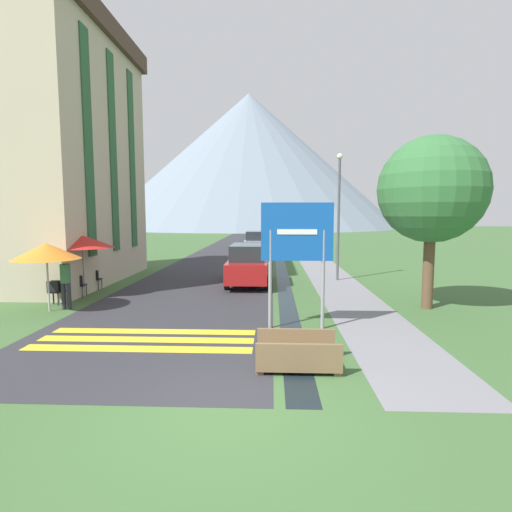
# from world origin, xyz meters

# --- Properties ---
(ground_plane) EXTENTS (160.00, 160.00, 0.00)m
(ground_plane) POSITION_xyz_m (0.00, 20.00, 0.00)
(ground_plane) COLOR #3D6033
(road) EXTENTS (6.40, 60.00, 0.01)m
(road) POSITION_xyz_m (-2.50, 30.00, 0.00)
(road) COLOR #2D2D33
(road) RESTS_ON ground_plane
(footpath) EXTENTS (2.20, 60.00, 0.01)m
(footpath) POSITION_xyz_m (3.60, 30.00, 0.00)
(footpath) COLOR slate
(footpath) RESTS_ON ground_plane
(drainage_channel) EXTENTS (0.60, 60.00, 0.00)m
(drainage_channel) POSITION_xyz_m (1.20, 30.00, 0.00)
(drainage_channel) COLOR black
(drainage_channel) RESTS_ON ground_plane
(crosswalk_marking) EXTENTS (5.44, 1.84, 0.01)m
(crosswalk_marking) POSITION_xyz_m (-2.50, 3.47, 0.01)
(crosswalk_marking) COLOR yellow
(crosswalk_marking) RESTS_ON ground_plane
(mountain_distant) EXTENTS (72.41, 72.41, 32.52)m
(mountain_distant) POSITION_xyz_m (-5.25, 94.57, 16.26)
(mountain_distant) COLOR slate
(mountain_distant) RESTS_ON ground_plane
(hotel_building) EXTENTS (6.10, 9.46, 11.81)m
(hotel_building) POSITION_xyz_m (-9.40, 12.00, 6.34)
(hotel_building) COLOR #BCAD93
(hotel_building) RESTS_ON ground_plane
(road_sign) EXTENTS (1.96, 0.11, 3.47)m
(road_sign) POSITION_xyz_m (1.34, 4.64, 2.34)
(road_sign) COLOR gray
(road_sign) RESTS_ON ground_plane
(footbridge) EXTENTS (1.70, 1.10, 0.65)m
(footbridge) POSITION_xyz_m (1.20, 1.86, 0.23)
(footbridge) COLOR brown
(footbridge) RESTS_ON ground_plane
(parked_car_near) EXTENTS (1.84, 4.50, 1.82)m
(parked_car_near) POSITION_xyz_m (-0.40, 11.56, 0.91)
(parked_car_near) COLOR #A31919
(parked_car_near) RESTS_ON ground_plane
(parked_car_far) EXTENTS (1.73, 3.97, 1.82)m
(parked_car_far) POSITION_xyz_m (-0.65, 25.09, 0.91)
(parked_car_far) COLOR #B2B2B7
(parked_car_far) RESTS_ON ground_plane
(cafe_chair_near_left) EXTENTS (0.40, 0.40, 0.85)m
(cafe_chair_near_left) POSITION_xyz_m (-6.91, 7.17, 0.51)
(cafe_chair_near_left) COLOR black
(cafe_chair_near_left) RESTS_ON ground_plane
(cafe_chair_middle) EXTENTS (0.40, 0.40, 0.85)m
(cafe_chair_middle) POSITION_xyz_m (-6.70, 8.51, 0.51)
(cafe_chair_middle) COLOR black
(cafe_chair_middle) RESTS_ON ground_plane
(cafe_chair_far_right) EXTENTS (0.40, 0.40, 0.85)m
(cafe_chair_far_right) POSITION_xyz_m (-6.87, 10.18, 0.51)
(cafe_chair_far_right) COLOR black
(cafe_chair_far_right) RESTS_ON ground_plane
(cafe_chair_far_left) EXTENTS (0.40, 0.40, 0.85)m
(cafe_chair_far_left) POSITION_xyz_m (-6.70, 9.89, 0.51)
(cafe_chair_far_left) COLOR black
(cafe_chair_far_left) RESTS_ON ground_plane
(cafe_chair_near_right) EXTENTS (0.40, 0.40, 0.85)m
(cafe_chair_near_right) POSITION_xyz_m (-6.87, 7.38, 0.51)
(cafe_chair_near_right) COLOR black
(cafe_chair_near_right) RESTS_ON ground_plane
(cafe_umbrella_front_orange) EXTENTS (2.10, 2.10, 2.23)m
(cafe_umbrella_front_orange) POSITION_xyz_m (-6.61, 6.29, 1.97)
(cafe_umbrella_front_orange) COLOR #B7B2A8
(cafe_umbrella_front_orange) RESTS_ON ground_plane
(cafe_umbrella_middle_red) EXTENTS (2.30, 2.30, 2.35)m
(cafe_umbrella_middle_red) POSITION_xyz_m (-6.57, 8.72, 2.11)
(cafe_umbrella_middle_red) COLOR #B7B2A8
(cafe_umbrella_middle_red) RESTS_ON ground_plane
(person_standing_terrace) EXTENTS (0.32, 0.32, 1.73)m
(person_standing_terrace) POSITION_xyz_m (-6.16, 6.55, 1.00)
(person_standing_terrace) COLOR #282833
(person_standing_terrace) RESTS_ON ground_plane
(person_seated_near) EXTENTS (0.32, 0.32, 1.25)m
(person_seated_near) POSITION_xyz_m (-7.04, 7.76, 0.69)
(person_seated_near) COLOR #282833
(person_seated_near) RESTS_ON ground_plane
(person_seated_far) EXTENTS (0.32, 0.32, 1.27)m
(person_seated_far) POSITION_xyz_m (-6.94, 9.75, 0.70)
(person_seated_far) COLOR #282833
(person_seated_far) RESTS_ON ground_plane
(streetlamp) EXTENTS (0.28, 0.28, 5.98)m
(streetlamp) POSITION_xyz_m (3.80, 12.92, 3.48)
(streetlamp) COLOR #515156
(streetlamp) RESTS_ON ground_plane
(tree_by_path) EXTENTS (3.48, 3.48, 5.70)m
(tree_by_path) POSITION_xyz_m (5.89, 7.22, 3.94)
(tree_by_path) COLOR brown
(tree_by_path) RESTS_ON ground_plane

